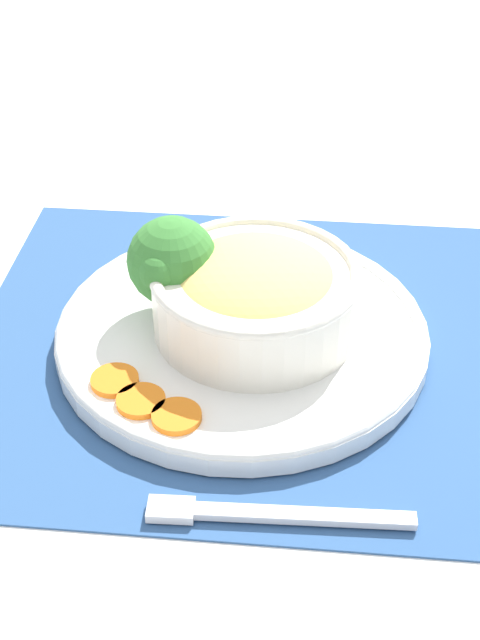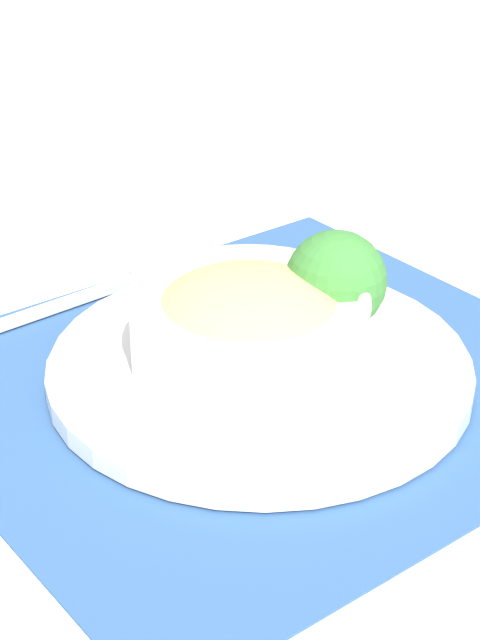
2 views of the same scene
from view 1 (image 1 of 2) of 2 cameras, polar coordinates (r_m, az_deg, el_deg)
name	(u,v)px [view 1 (image 1 of 2)]	position (r m, az deg, el deg)	size (l,w,h in m)	color
ground_plane	(242,345)	(0.76, 0.13, -1.63)	(4.00, 4.00, 0.00)	white
placemat	(242,344)	(0.76, 0.13, -1.52)	(0.48, 0.52, 0.00)	#2D5184
plate	(242,331)	(0.75, 0.13, -0.73)	(0.31, 0.31, 0.02)	white
bowl	(256,295)	(0.73, 1.02, 1.61)	(0.17, 0.17, 0.07)	silver
broccoli_floret	(172,262)	(0.74, -4.37, 3.70)	(0.08, 0.08, 0.09)	#759E51
carrot_slice_near	(115,380)	(0.70, -8.02, -3.84)	(0.04, 0.04, 0.01)	orange
carrot_slice_middle	(141,401)	(0.68, -6.36, -5.16)	(0.04, 0.04, 0.01)	orange
carrot_slice_far	(177,416)	(0.66, -4.08, -6.16)	(0.04, 0.04, 0.01)	orange
fork	(253,513)	(0.62, 0.85, -12.27)	(0.03, 0.18, 0.01)	silver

